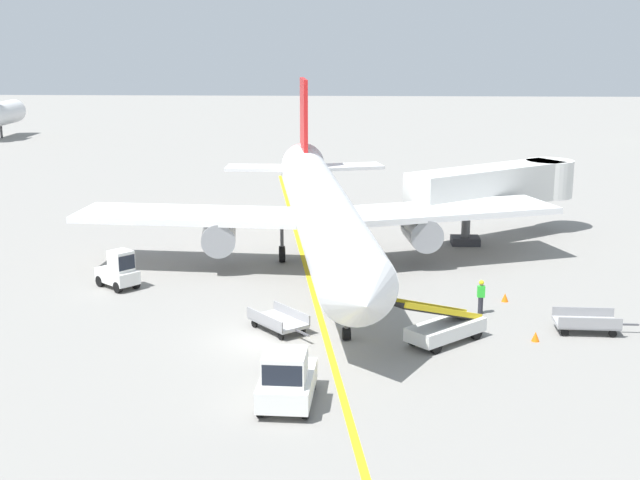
{
  "coord_description": "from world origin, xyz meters",
  "views": [
    {
      "loc": [
        3.73,
        -35.61,
        13.26
      ],
      "look_at": [
        1.9,
        8.64,
        2.5
      ],
      "focal_mm": 48.05,
      "sensor_mm": 36.0,
      "label": 1
    }
  ],
  "objects_px": {
    "jet_bridge": "(503,185)",
    "belt_loader_forward_hold": "(444,326)",
    "pushback_tug": "(287,380)",
    "baggage_cart_empty_trailing": "(278,321)",
    "safety_cone_nose_left": "(505,297)",
    "safety_cone_nose_right": "(535,336)",
    "baggage_tug_near_wing": "(119,271)",
    "baggage_cart_loaded": "(587,322)",
    "ground_crew_marshaller": "(481,296)",
    "airliner": "(321,210)"
  },
  "relations": [
    {
      "from": "jet_bridge",
      "to": "belt_loader_forward_hold",
      "type": "xyz_separation_m",
      "value": [
        -5.72,
        -19.93,
        -2.77
      ]
    },
    {
      "from": "pushback_tug",
      "to": "baggage_cart_empty_trailing",
      "type": "height_order",
      "value": "pushback_tug"
    },
    {
      "from": "belt_loader_forward_hold",
      "to": "safety_cone_nose_left",
      "type": "distance_m",
      "value": 7.15
    },
    {
      "from": "baggage_cart_empty_trailing",
      "to": "safety_cone_nose_right",
      "type": "relative_size",
      "value": 7.7
    },
    {
      "from": "baggage_tug_near_wing",
      "to": "baggage_cart_loaded",
      "type": "distance_m",
      "value": 23.82
    },
    {
      "from": "baggage_tug_near_wing",
      "to": "safety_cone_nose_right",
      "type": "height_order",
      "value": "baggage_tug_near_wing"
    },
    {
      "from": "ground_crew_marshaller",
      "to": "safety_cone_nose_left",
      "type": "xyz_separation_m",
      "value": [
        1.52,
        2.01,
        -0.69
      ]
    },
    {
      "from": "airliner",
      "to": "jet_bridge",
      "type": "bearing_deg",
      "value": 33.88
    },
    {
      "from": "safety_cone_nose_left",
      "to": "airliner",
      "type": "bearing_deg",
      "value": 147.57
    },
    {
      "from": "belt_loader_forward_hold",
      "to": "jet_bridge",
      "type": "bearing_deg",
      "value": 73.98
    },
    {
      "from": "baggage_tug_near_wing",
      "to": "safety_cone_nose_left",
      "type": "height_order",
      "value": "baggage_tug_near_wing"
    },
    {
      "from": "baggage_cart_empty_trailing",
      "to": "safety_cone_nose_left",
      "type": "bearing_deg",
      "value": 23.54
    },
    {
      "from": "jet_bridge",
      "to": "pushback_tug",
      "type": "distance_m",
      "value": 29.37
    },
    {
      "from": "belt_loader_forward_hold",
      "to": "baggage_cart_loaded",
      "type": "height_order",
      "value": "belt_loader_forward_hold"
    },
    {
      "from": "airliner",
      "to": "ground_crew_marshaller",
      "type": "distance_m",
      "value": 11.67
    },
    {
      "from": "pushback_tug",
      "to": "ground_crew_marshaller",
      "type": "relative_size",
      "value": 2.17
    },
    {
      "from": "belt_loader_forward_hold",
      "to": "baggage_cart_loaded",
      "type": "bearing_deg",
      "value": 13.92
    },
    {
      "from": "pushback_tug",
      "to": "belt_loader_forward_hold",
      "type": "distance_m",
      "value": 9.25
    },
    {
      "from": "baggage_cart_loaded",
      "to": "pushback_tug",
      "type": "bearing_deg",
      "value": -147.25
    },
    {
      "from": "pushback_tug",
      "to": "safety_cone_nose_left",
      "type": "bearing_deg",
      "value": 51.81
    },
    {
      "from": "pushback_tug",
      "to": "baggage_cart_loaded",
      "type": "bearing_deg",
      "value": 32.75
    },
    {
      "from": "baggage_cart_loaded",
      "to": "safety_cone_nose_left",
      "type": "relative_size",
      "value": 8.6
    },
    {
      "from": "baggage_cart_loaded",
      "to": "baggage_cart_empty_trailing",
      "type": "height_order",
      "value": "same"
    },
    {
      "from": "baggage_tug_near_wing",
      "to": "ground_crew_marshaller",
      "type": "bearing_deg",
      "value": -10.78
    },
    {
      "from": "safety_cone_nose_left",
      "to": "ground_crew_marshaller",
      "type": "bearing_deg",
      "value": -127.11
    },
    {
      "from": "safety_cone_nose_right",
      "to": "safety_cone_nose_left",
      "type": "bearing_deg",
      "value": 93.81
    },
    {
      "from": "airliner",
      "to": "baggage_cart_loaded",
      "type": "height_order",
      "value": "airliner"
    },
    {
      "from": "baggage_tug_near_wing",
      "to": "safety_cone_nose_right",
      "type": "bearing_deg",
      "value": -19.44
    },
    {
      "from": "baggage_cart_loaded",
      "to": "safety_cone_nose_left",
      "type": "xyz_separation_m",
      "value": [
        -2.92,
        4.45,
        -0.25
      ]
    },
    {
      "from": "baggage_cart_loaded",
      "to": "safety_cone_nose_right",
      "type": "xyz_separation_m",
      "value": [
        -2.54,
        -1.26,
        -0.25
      ]
    },
    {
      "from": "baggage_tug_near_wing",
      "to": "safety_cone_nose_left",
      "type": "relative_size",
      "value": 6.04
    },
    {
      "from": "jet_bridge",
      "to": "baggage_cart_empty_trailing",
      "type": "distance_m",
      "value": 23.02
    },
    {
      "from": "baggage_tug_near_wing",
      "to": "belt_loader_forward_hold",
      "type": "relative_size",
      "value": 0.59
    },
    {
      "from": "baggage_tug_near_wing",
      "to": "airliner",
      "type": "bearing_deg",
      "value": 23.21
    },
    {
      "from": "baggage_tug_near_wing",
      "to": "baggage_cart_loaded",
      "type": "xyz_separation_m",
      "value": [
        23.06,
        -5.98,
        -0.46
      ]
    },
    {
      "from": "airliner",
      "to": "jet_bridge",
      "type": "relative_size",
      "value": 2.98
    },
    {
      "from": "baggage_cart_empty_trailing",
      "to": "airliner",
      "type": "bearing_deg",
      "value": 82.02
    },
    {
      "from": "baggage_cart_loaded",
      "to": "ground_crew_marshaller",
      "type": "relative_size",
      "value": 2.23
    },
    {
      "from": "airliner",
      "to": "baggage_tug_near_wing",
      "type": "bearing_deg",
      "value": -156.79
    },
    {
      "from": "belt_loader_forward_hold",
      "to": "baggage_cart_empty_trailing",
      "type": "bearing_deg",
      "value": 170.29
    },
    {
      "from": "baggage_cart_empty_trailing",
      "to": "baggage_tug_near_wing",
      "type": "bearing_deg",
      "value": 144.95
    },
    {
      "from": "baggage_tug_near_wing",
      "to": "safety_cone_nose_left",
      "type": "distance_m",
      "value": 20.21
    },
    {
      "from": "belt_loader_forward_hold",
      "to": "baggage_tug_near_wing",
      "type": "bearing_deg",
      "value": 155.14
    },
    {
      "from": "safety_cone_nose_left",
      "to": "baggage_tug_near_wing",
      "type": "bearing_deg",
      "value": 175.66
    },
    {
      "from": "airliner",
      "to": "ground_crew_marshaller",
      "type": "bearing_deg",
      "value": -45.2
    },
    {
      "from": "jet_bridge",
      "to": "baggage_cart_loaded",
      "type": "bearing_deg",
      "value": -87.21
    },
    {
      "from": "belt_loader_forward_hold",
      "to": "safety_cone_nose_right",
      "type": "relative_size",
      "value": 10.26
    },
    {
      "from": "pushback_tug",
      "to": "baggage_cart_empty_trailing",
      "type": "distance_m",
      "value": 8.05
    },
    {
      "from": "baggage_tug_near_wing",
      "to": "baggage_cart_loaded",
      "type": "relative_size",
      "value": 0.7
    },
    {
      "from": "safety_cone_nose_left",
      "to": "jet_bridge",
      "type": "bearing_deg",
      "value": 81.68
    }
  ]
}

